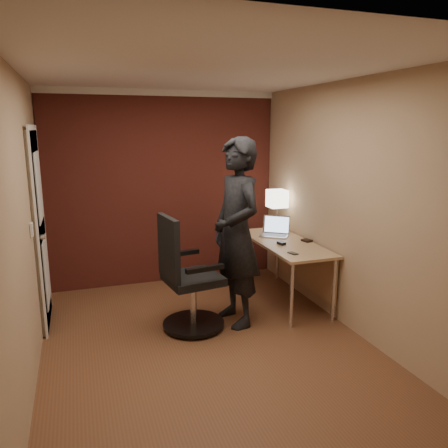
{
  "coord_description": "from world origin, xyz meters",
  "views": [
    {
      "loc": [
        -1.08,
        -3.66,
        2.03
      ],
      "look_at": [
        0.35,
        0.55,
        1.05
      ],
      "focal_mm": 35.0,
      "sensor_mm": 36.0,
      "label": 1
    }
  ],
  "objects": [
    {
      "name": "laptop",
      "position": [
        1.21,
        1.11,
        0.79
      ],
      "size": [
        0.42,
        0.41,
        0.23
      ],
      "color": "silver",
      "rests_on": "desk"
    },
    {
      "name": "wallet",
      "position": [
        1.43,
        0.71,
        0.74
      ],
      "size": [
        0.11,
        0.13,
        0.02
      ],
      "primitive_type": "cube",
      "rotation": [
        0.0,
        0.0,
        0.25
      ],
      "color": "black",
      "rests_on": "desk"
    },
    {
      "name": "room",
      "position": [
        -0.27,
        1.54,
        1.37
      ],
      "size": [
        4.0,
        4.0,
        4.0
      ],
      "color": "brown",
      "rests_on": "ground"
    },
    {
      "name": "desk",
      "position": [
        1.25,
        0.79,
        0.6
      ],
      "size": [
        0.6,
        1.5,
        0.73
      ],
      "color": "tan",
      "rests_on": "ground"
    },
    {
      "name": "office_chair",
      "position": [
        -0.1,
        0.41,
        0.52
      ],
      "size": [
        0.64,
        0.7,
        1.17
      ],
      "color": "black",
      "rests_on": "ground"
    },
    {
      "name": "person",
      "position": [
        0.44,
        0.42,
        0.97
      ],
      "size": [
        0.57,
        0.77,
        1.95
      ],
      "primitive_type": "imported",
      "rotation": [
        0.0,
        0.0,
        -1.42
      ],
      "color": "black",
      "rests_on": "ground"
    },
    {
      "name": "phone",
      "position": [
        1.04,
        0.31,
        0.73
      ],
      "size": [
        0.09,
        0.13,
        0.01
      ],
      "primitive_type": "cube",
      "rotation": [
        0.0,
        0.0,
        0.25
      ],
      "color": "black",
      "rests_on": "desk"
    },
    {
      "name": "desk_lamp",
      "position": [
        1.32,
        1.3,
        1.15
      ],
      "size": [
        0.22,
        0.22,
        0.54
      ],
      "color": "silver",
      "rests_on": "desk"
    },
    {
      "name": "mouse",
      "position": [
        1.09,
        0.68,
        0.75
      ],
      "size": [
        0.08,
        0.11,
        0.03
      ],
      "primitive_type": "cube",
      "rotation": [
        0.0,
        0.0,
        0.2
      ],
      "color": "black",
      "rests_on": "desk"
    }
  ]
}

